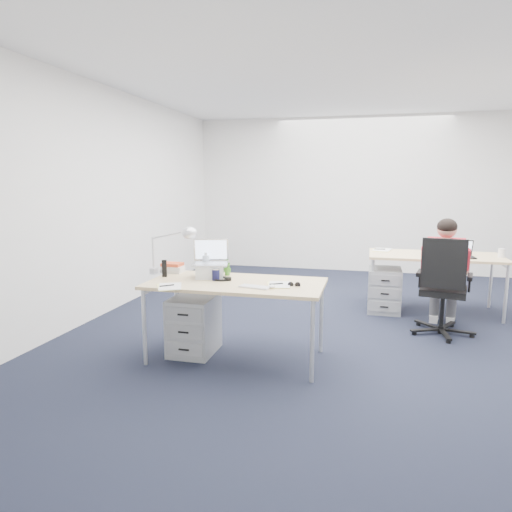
# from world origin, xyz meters

# --- Properties ---
(floor) EXTENTS (7.00, 7.00, 0.00)m
(floor) POSITION_xyz_m (0.00, 0.00, 0.00)
(floor) COLOR black
(floor) RESTS_ON ground
(room) EXTENTS (6.02, 7.02, 2.80)m
(room) POSITION_xyz_m (0.00, 0.00, 1.71)
(room) COLOR white
(room) RESTS_ON ground
(desk_near) EXTENTS (1.60, 0.80, 0.73)m
(desk_near) POSITION_xyz_m (-0.98, -1.13, 0.68)
(desk_near) COLOR #D6B57C
(desk_near) RESTS_ON ground
(desk_far) EXTENTS (1.60, 0.80, 0.73)m
(desk_far) POSITION_xyz_m (1.00, 0.99, 0.68)
(desk_far) COLOR #D6B57C
(desk_far) RESTS_ON ground
(office_chair) EXTENTS (0.80, 0.80, 1.07)m
(office_chair) POSITION_xyz_m (0.98, 0.05, 0.30)
(office_chair) COLOR black
(office_chair) RESTS_ON ground
(seated_person) EXTENTS (0.44, 0.71, 1.24)m
(seated_person) POSITION_xyz_m (1.01, 0.23, 0.63)
(seated_person) COLOR red
(seated_person) RESTS_ON ground
(drawer_pedestal_near) EXTENTS (0.40, 0.50, 0.55)m
(drawer_pedestal_near) POSITION_xyz_m (-1.41, -1.09, 0.28)
(drawer_pedestal_near) COLOR #9DA0A2
(drawer_pedestal_near) RESTS_ON ground
(drawer_pedestal_far) EXTENTS (0.40, 0.50, 0.55)m
(drawer_pedestal_far) POSITION_xyz_m (0.40, 0.85, 0.28)
(drawer_pedestal_far) COLOR #9DA0A2
(drawer_pedestal_far) RESTS_ON ground
(silver_laptop) EXTENTS (0.39, 0.34, 0.36)m
(silver_laptop) POSITION_xyz_m (-1.27, -1.01, 0.91)
(silver_laptop) COLOR silver
(silver_laptop) RESTS_ON desk_near
(wireless_keyboard) EXTENTS (0.29, 0.17, 0.01)m
(wireless_keyboard) POSITION_xyz_m (-0.75, -1.31, 0.74)
(wireless_keyboard) COLOR white
(wireless_keyboard) RESTS_ON desk_near
(computer_mouse) EXTENTS (0.06, 0.09, 0.03)m
(computer_mouse) POSITION_xyz_m (-0.60, -1.30, 0.75)
(computer_mouse) COLOR white
(computer_mouse) RESTS_ON desk_near
(headphones) EXTENTS (0.22, 0.19, 0.03)m
(headphones) POSITION_xyz_m (-1.13, -1.09, 0.75)
(headphones) COLOR black
(headphones) RESTS_ON desk_near
(can_koozie) EXTENTS (0.08, 0.08, 0.11)m
(can_koozie) POSITION_xyz_m (-1.18, -1.11, 0.79)
(can_koozie) COLOR #13143B
(can_koozie) RESTS_ON desk_near
(water_bottle) EXTENTS (0.09, 0.09, 0.22)m
(water_bottle) POSITION_xyz_m (-1.35, -0.90, 0.84)
(water_bottle) COLOR silver
(water_bottle) RESTS_ON desk_near
(bear_figurine) EXTENTS (0.08, 0.06, 0.13)m
(bear_figurine) POSITION_xyz_m (-1.14, -0.86, 0.79)
(bear_figurine) COLOR #27721E
(bear_figurine) RESTS_ON desk_near
(book_stack) EXTENTS (0.25, 0.22, 0.10)m
(book_stack) POSITION_xyz_m (-1.73, -0.85, 0.78)
(book_stack) COLOR silver
(book_stack) RESTS_ON desk_near
(cordless_phone) EXTENTS (0.05, 0.04, 0.16)m
(cordless_phone) POSITION_xyz_m (-1.71, -1.08, 0.81)
(cordless_phone) COLOR black
(cordless_phone) RESTS_ON desk_near
(papers_left) EXTENTS (0.29, 0.33, 0.01)m
(papers_left) POSITION_xyz_m (-1.48, -1.48, 0.73)
(papers_left) COLOR #FFF993
(papers_left) RESTS_ON desk_near
(papers_right) EXTENTS (0.23, 0.30, 0.01)m
(papers_right) POSITION_xyz_m (-0.57, -1.18, 0.73)
(papers_right) COLOR #FFF993
(papers_right) RESTS_ON desk_near
(sunglasses) EXTENTS (0.12, 0.06, 0.03)m
(sunglasses) POSITION_xyz_m (-0.43, -1.18, 0.74)
(sunglasses) COLOR black
(sunglasses) RESTS_ON desk_near
(desk_lamp) EXTENTS (0.47, 0.33, 0.50)m
(desk_lamp) POSITION_xyz_m (-1.73, -0.97, 0.98)
(desk_lamp) COLOR silver
(desk_lamp) RESTS_ON desk_near
(dark_laptop) EXTENTS (0.32, 0.31, 0.22)m
(dark_laptop) POSITION_xyz_m (1.28, 0.83, 0.84)
(dark_laptop) COLOR black
(dark_laptop) RESTS_ON desk_far
(far_cup) EXTENTS (0.08, 0.08, 0.11)m
(far_cup) POSITION_xyz_m (1.75, 0.97, 0.78)
(far_cup) COLOR white
(far_cup) RESTS_ON desk_far
(far_papers) EXTENTS (0.27, 0.34, 0.01)m
(far_papers) POSITION_xyz_m (0.35, 1.21, 0.73)
(far_papers) COLOR white
(far_papers) RESTS_ON desk_far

